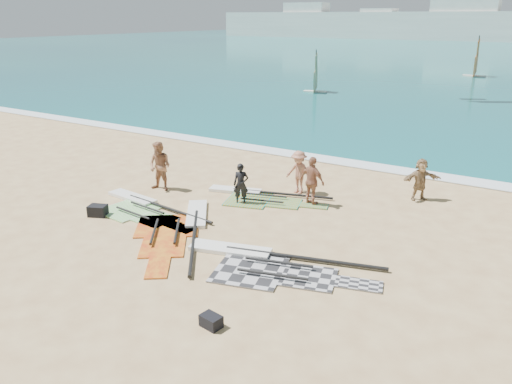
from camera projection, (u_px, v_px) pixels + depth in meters
The scene contains 16 objects.
ground at pixel (185, 265), 14.26m from camera, with size 300.00×300.00×0.00m, color #D1B67A.
surf_line at pixel (347, 163), 24.14m from camera, with size 300.00×1.20×0.04m, color white.
far_town at pixel (479, 25), 141.03m from camera, with size 160.00×8.00×12.00m.
rig_grey at pixel (263, 262), 14.31m from camera, with size 6.01×3.16×0.20m.
rig_green at pixel (141, 207), 18.45m from camera, with size 5.38×2.41×0.20m.
rig_orange at pixel (256, 196), 19.56m from camera, with size 5.10×2.74×0.20m.
rig_red at pixel (181, 228), 16.65m from camera, with size 4.35×5.62×0.20m.
gear_bag_near at pixel (98, 211), 17.71m from camera, with size 0.62×0.45×0.40m, color black.
gear_bag_far at pixel (211, 321), 11.38m from camera, with size 0.48×0.34×0.29m, color black.
person_wetsuit at pixel (241, 184), 18.64m from camera, with size 0.57×0.38×1.57m, color black.
beachgoer_left at pixel (160, 166), 20.11m from camera, with size 0.97×0.76×2.00m, color #A06B4A.
beachgoer_mid at pixel (299, 172), 19.78m from camera, with size 1.13×0.65×1.75m, color #AD6D54.
beachgoer_back at pixel (312, 181), 18.51m from camera, with size 1.09×0.45×1.86m, color #A0664B.
beachgoer_right at pixel (421, 179), 19.10m from camera, with size 1.52×0.48×1.63m, color #977752.
windsurfer_left at pixel (316, 80), 46.17m from camera, with size 2.24×2.54×3.93m.
windsurfer_centre at pixel (476, 65), 58.15m from camera, with size 2.61×3.16×4.71m.
Camera 1 is at (8.40, -9.80, 6.72)m, focal length 35.00 mm.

